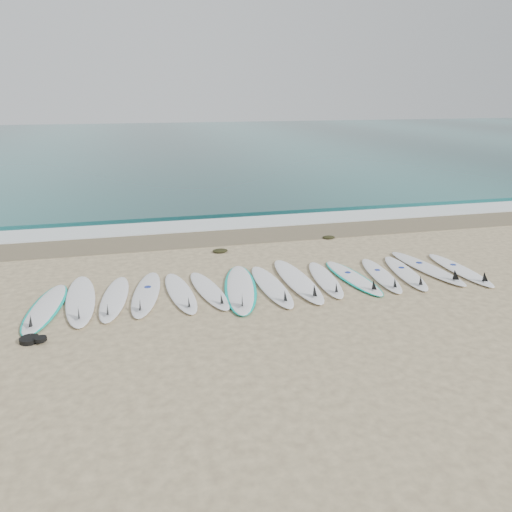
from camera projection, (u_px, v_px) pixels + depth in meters
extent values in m
plane|color=tan|center=(270.00, 287.00, 10.83)|extent=(120.00, 120.00, 0.00)
cube|color=#1A5253|center=(165.00, 143.00, 40.78)|extent=(120.00, 55.00, 0.03)
cube|color=brown|center=(233.00, 236.00, 14.60)|extent=(120.00, 1.80, 0.01)
cube|color=silver|center=(225.00, 224.00, 15.89)|extent=(120.00, 1.40, 0.04)
cube|color=#1A5253|center=(217.00, 212.00, 17.26)|extent=(120.00, 1.00, 0.10)
ellipsoid|color=white|center=(46.00, 308.00, 9.69)|extent=(0.80, 2.48, 0.08)
ellipsoid|color=#00B8A4|center=(46.00, 308.00, 9.70)|extent=(0.88, 2.51, 0.06)
cone|color=black|center=(30.00, 321.00, 8.81)|extent=(0.24, 0.28, 0.26)
ellipsoid|color=white|center=(81.00, 299.00, 10.06)|extent=(0.75, 2.79, 0.09)
cone|color=black|center=(79.00, 312.00, 9.10)|extent=(0.25, 0.31, 0.29)
ellipsoid|color=white|center=(115.00, 298.00, 10.16)|extent=(0.76, 2.45, 0.08)
cone|color=black|center=(108.00, 309.00, 9.28)|extent=(0.23, 0.28, 0.26)
ellipsoid|color=silver|center=(146.00, 293.00, 10.39)|extent=(0.90, 2.57, 0.08)
cone|color=black|center=(140.00, 304.00, 9.47)|extent=(0.25, 0.30, 0.27)
cylinder|color=navy|center=(148.00, 287.00, 10.60)|extent=(0.17, 0.17, 0.01)
ellipsoid|color=white|center=(180.00, 292.00, 10.44)|extent=(0.73, 2.40, 0.08)
cone|color=black|center=(189.00, 302.00, 9.62)|extent=(0.22, 0.27, 0.25)
ellipsoid|color=white|center=(209.00, 290.00, 10.56)|extent=(0.83, 2.35, 0.07)
cone|color=black|center=(221.00, 299.00, 9.78)|extent=(0.23, 0.27, 0.25)
ellipsoid|color=white|center=(240.00, 288.00, 10.65)|extent=(1.06, 2.88, 0.09)
ellipsoid|color=#00B8A4|center=(240.00, 288.00, 10.66)|extent=(1.16, 2.92, 0.07)
cone|color=black|center=(242.00, 300.00, 9.63)|extent=(0.29, 0.34, 0.30)
ellipsoid|color=white|center=(271.00, 286.00, 10.78)|extent=(0.61, 2.57, 0.08)
cone|color=black|center=(285.00, 295.00, 9.88)|extent=(0.23, 0.28, 0.27)
ellipsoid|color=white|center=(297.00, 280.00, 11.09)|extent=(0.66, 2.86, 0.09)
cone|color=black|center=(314.00, 290.00, 10.08)|extent=(0.25, 0.31, 0.30)
ellipsoid|color=white|center=(325.00, 279.00, 11.18)|extent=(0.71, 2.35, 0.07)
cone|color=black|center=(336.00, 287.00, 10.34)|extent=(0.22, 0.27, 0.25)
ellipsoid|color=white|center=(353.00, 277.00, 11.28)|extent=(0.72, 2.38, 0.08)
ellipsoid|color=#00B8A4|center=(353.00, 277.00, 11.28)|extent=(0.80, 2.41, 0.05)
cone|color=black|center=(374.00, 285.00, 10.46)|extent=(0.22, 0.27, 0.25)
cylinder|color=navy|center=(348.00, 272.00, 11.46)|extent=(0.15, 0.15, 0.01)
ellipsoid|color=white|center=(381.00, 275.00, 11.43)|extent=(0.77, 2.35, 0.07)
cone|color=black|center=(395.00, 283.00, 10.59)|extent=(0.22, 0.27, 0.25)
cylinder|color=navy|center=(377.00, 270.00, 11.63)|extent=(0.15, 0.15, 0.01)
ellipsoid|color=white|center=(405.00, 272.00, 11.58)|extent=(0.82, 2.40, 0.08)
cone|color=black|center=(421.00, 280.00, 10.72)|extent=(0.23, 0.28, 0.25)
cylinder|color=navy|center=(401.00, 268.00, 11.78)|extent=(0.15, 0.15, 0.01)
ellipsoid|color=silver|center=(426.00, 268.00, 11.88)|extent=(0.87, 2.66, 0.08)
cone|color=black|center=(455.00, 275.00, 10.98)|extent=(0.25, 0.30, 0.28)
cylinder|color=navy|center=(419.00, 263.00, 12.08)|extent=(0.17, 0.17, 0.01)
ellipsoid|color=white|center=(459.00, 269.00, 11.77)|extent=(0.51, 2.41, 0.08)
cone|color=black|center=(485.00, 277.00, 10.91)|extent=(0.21, 0.26, 0.26)
cylinder|color=navy|center=(453.00, 265.00, 11.97)|extent=(0.14, 0.14, 0.01)
ellipsoid|color=black|center=(220.00, 251.00, 13.15)|extent=(0.41, 0.32, 0.08)
ellipsoid|color=black|center=(329.00, 237.00, 14.38)|extent=(0.37, 0.28, 0.07)
cylinder|color=black|center=(29.00, 340.00, 8.44)|extent=(0.32, 0.32, 0.08)
cylinder|color=black|center=(41.00, 339.00, 8.38)|extent=(0.20, 0.20, 0.06)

